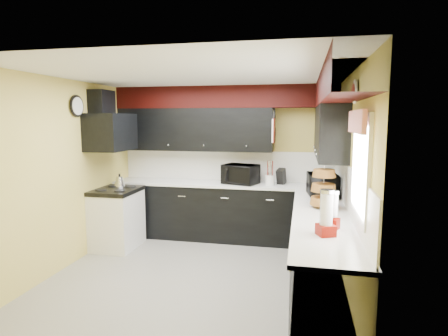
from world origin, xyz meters
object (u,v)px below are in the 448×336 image
knife_block (281,177)px  toaster_oven (240,174)px  kettle (120,181)px  utensil_crock (270,180)px  microwave (323,185)px

knife_block → toaster_oven: bearing=-154.3°
toaster_oven → kettle: toaster_oven is taller
knife_block → utensil_crock: bearing=-127.6°
toaster_oven → utensil_crock: toaster_oven is taller
utensil_crock → knife_block: size_ratio=0.63×
utensil_crock → kettle: size_ratio=0.90×
kettle → microwave: bearing=-4.5°
microwave → utensil_crock: (-0.77, 0.72, -0.07)m
toaster_oven → kettle: (-1.85, -0.50, -0.10)m
utensil_crock → kettle: bearing=-168.4°
utensil_crock → toaster_oven: bearing=176.9°
toaster_oven → microwave: bearing=-12.4°
toaster_oven → knife_block: bearing=26.4°
microwave → knife_block: bearing=28.4°
microwave → kettle: size_ratio=3.19×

